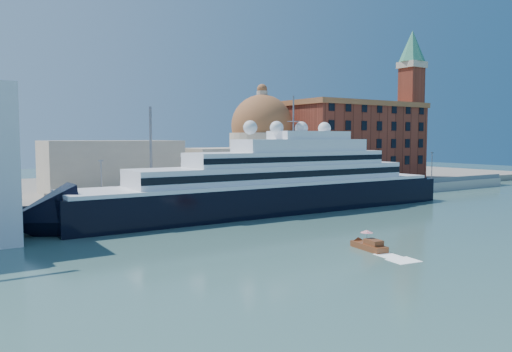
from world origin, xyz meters
TOP-DOWN VIEW (x-y plane):
  - ground at (0.00, 0.00)m, footprint 400.00×400.00m
  - quay at (0.00, 34.00)m, footprint 180.00×10.00m
  - land at (0.00, 75.00)m, footprint 260.00×72.00m
  - quay_fence at (0.00, 29.50)m, footprint 180.00×0.10m
  - superyacht at (-2.38, 23.00)m, footprint 90.05×12.48m
  - water_taxi at (-7.33, -11.38)m, footprint 2.59×5.82m
  - warehouse at (52.00, 52.00)m, footprint 43.00×19.00m
  - campanile at (76.00, 52.00)m, footprint 8.40×8.40m
  - church at (6.39, 57.72)m, footprint 66.00×18.00m
  - lamp_posts at (-12.67, 32.27)m, footprint 120.80×2.40m

SIDE VIEW (x-z plane):
  - ground at x=0.00m, z-range 0.00..0.00m
  - water_taxi at x=-7.33m, z-range -0.69..1.98m
  - land at x=0.00m, z-range 0.00..2.00m
  - quay at x=0.00m, z-range 0.00..2.50m
  - quay_fence at x=0.00m, z-range 2.50..3.70m
  - superyacht at x=-2.38m, z-range -8.81..18.10m
  - lamp_posts at x=-12.67m, z-range 0.84..18.84m
  - church at x=6.39m, z-range -1.84..23.66m
  - warehouse at x=52.00m, z-range 2.16..25.41m
  - campanile at x=76.00m, z-range 5.26..52.26m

